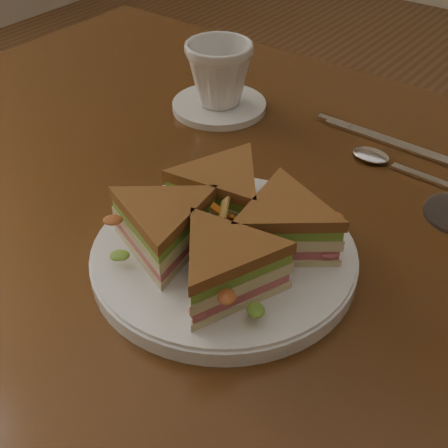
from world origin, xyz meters
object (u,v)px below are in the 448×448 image
object	(u,v)px
spoon	(388,162)
coffee_cup	(219,74)
plate	(224,257)
saucer	(219,106)
sandwich_wedges	(224,228)
knife	(384,140)
table	(257,272)

from	to	relation	value
spoon	coffee_cup	size ratio (longest dim) A/B	1.96
coffee_cup	plate	bearing A→B (deg)	-76.04
spoon	saucer	size ratio (longest dim) A/B	1.38
sandwich_wedges	coffee_cup	distance (m)	0.33
sandwich_wedges	knife	bearing A→B (deg)	85.99
sandwich_wedges	coffee_cup	world-z (taller)	coffee_cup
spoon	plate	bearing A→B (deg)	-98.77
table	spoon	distance (m)	0.21
table	saucer	world-z (taller)	saucer
plate	coffee_cup	world-z (taller)	coffee_cup
sandwich_wedges	coffee_cup	xyz separation A→B (m)	(-0.21, 0.26, 0.01)
plate	spoon	bearing A→B (deg)	79.17
plate	sandwich_wedges	bearing A→B (deg)	53.13
sandwich_wedges	saucer	xyz separation A→B (m)	(-0.21, 0.26, -0.04)
coffee_cup	sandwich_wedges	bearing A→B (deg)	-76.04
table	spoon	bearing A→B (deg)	65.72
spoon	knife	world-z (taller)	spoon
spoon	sandwich_wedges	bearing A→B (deg)	-98.77
table	sandwich_wedges	bearing A→B (deg)	-76.37
saucer	knife	bearing A→B (deg)	14.11
knife	plate	bearing A→B (deg)	-92.63
table	saucer	bearing A→B (deg)	138.37
spoon	knife	size ratio (longest dim) A/B	0.86
knife	spoon	bearing A→B (deg)	-59.26
knife	coffee_cup	xyz separation A→B (m)	(-0.23, -0.06, 0.05)
spoon	coffee_cup	distance (m)	0.26
plate	knife	bearing A→B (deg)	85.99
saucer	coffee_cup	world-z (taller)	coffee_cup
knife	saucer	distance (m)	0.24
table	spoon	world-z (taller)	spoon
knife	saucer	world-z (taller)	saucer
coffee_cup	knife	bearing A→B (deg)	-10.13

